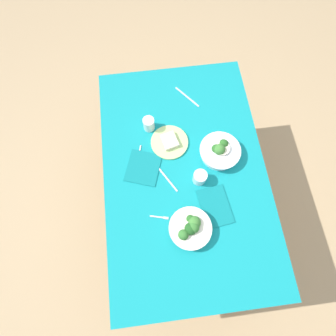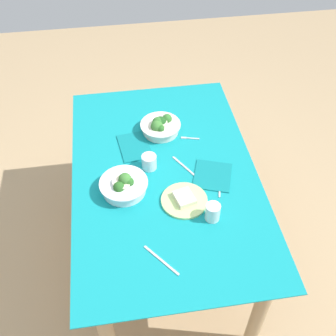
{
  "view_description": "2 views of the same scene",
  "coord_description": "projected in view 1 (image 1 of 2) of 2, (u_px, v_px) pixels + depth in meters",
  "views": [
    {
      "loc": [
        -0.47,
        0.16,
        2.13
      ],
      "look_at": [
        0.02,
        0.09,
        0.76
      ],
      "focal_mm": 28.56,
      "sensor_mm": 36.0,
      "label": 1
    },
    {
      "loc": [
        1.38,
        -0.19,
        2.21
      ],
      "look_at": [
        0.01,
        0.02,
        0.76
      ],
      "focal_mm": 43.99,
      "sensor_mm": 36.0,
      "label": 2
    }
  ],
  "objects": [
    {
      "name": "broccoli_bowl_near",
      "position": [
        220.0,
        151.0,
        1.5
      ],
      "size": [
        0.23,
        0.23,
        0.11
      ],
      "color": "white",
      "rests_on": "dining_table"
    },
    {
      "name": "bread_side_plate",
      "position": [
        169.0,
        142.0,
        1.55
      ],
      "size": [
        0.22,
        0.22,
        0.04
      ],
      "color": "#B7D684",
      "rests_on": "dining_table"
    },
    {
      "name": "broccoli_bowl_far",
      "position": [
        190.0,
        228.0,
        1.35
      ],
      "size": [
        0.22,
        0.22,
        0.1
      ],
      "color": "silver",
      "rests_on": "dining_table"
    },
    {
      "name": "fork_by_near_bowl",
      "position": [
        160.0,
        217.0,
        1.41
      ],
      "size": [
        0.04,
        0.1,
        0.0
      ],
      "rotation": [
        0.0,
        0.0,
        4.46
      ],
      "color": "#B7B7BC",
      "rests_on": "dining_table"
    },
    {
      "name": "table_knife_left",
      "position": [
        187.0,
        97.0,
        1.66
      ],
      "size": [
        0.16,
        0.13,
        0.0
      ],
      "primitive_type": "cube",
      "rotation": [
        0.0,
        0.0,
        3.81
      ],
      "color": "#B7B7BC",
      "rests_on": "dining_table"
    },
    {
      "name": "dining_table",
      "position": [
        184.0,
        178.0,
        1.6
      ],
      "size": [
        1.44,
        0.91,
        0.72
      ],
      "color": "teal",
      "rests_on": "ground_plane"
    },
    {
      "name": "napkin_folded_upper",
      "position": [
        143.0,
        168.0,
        1.5
      ],
      "size": [
        0.24,
        0.23,
        0.01
      ],
      "primitive_type": "cube",
      "rotation": [
        0.0,
        0.0,
        -0.33
      ],
      "color": "#0F777D",
      "rests_on": "dining_table"
    },
    {
      "name": "water_glass_side",
      "position": [
        149.0,
        124.0,
        1.55
      ],
      "size": [
        0.07,
        0.07,
        0.09
      ],
      "primitive_type": "cylinder",
      "color": "silver",
      "rests_on": "dining_table"
    },
    {
      "name": "water_glass_center",
      "position": [
        200.0,
        177.0,
        1.44
      ],
      "size": [
        0.07,
        0.07,
        0.08
      ],
      "primitive_type": "cylinder",
      "color": "silver",
      "rests_on": "dining_table"
    },
    {
      "name": "ground_plane",
      "position": [
        180.0,
        201.0,
        2.17
      ],
      "size": [
        6.0,
        6.0,
        0.0
      ],
      "primitive_type": "plane",
      "color": "tan"
    },
    {
      "name": "table_knife_right",
      "position": [
        167.0,
        179.0,
        1.48
      ],
      "size": [
        0.16,
        0.1,
        0.0
      ],
      "primitive_type": "cube",
      "rotation": [
        0.0,
        0.0,
        3.67
      ],
      "color": "#B7B7BC",
      "rests_on": "dining_table"
    },
    {
      "name": "fork_by_far_bowl",
      "position": [
        139.0,
        155.0,
        1.53
      ],
      "size": [
        0.11,
        0.04,
        0.0
      ],
      "rotation": [
        0.0,
        0.0,
        2.88
      ],
      "color": "#B7B7BC",
      "rests_on": "dining_table"
    },
    {
      "name": "napkin_folded_lower",
      "position": [
        215.0,
        206.0,
        1.43
      ],
      "size": [
        0.23,
        0.18,
        0.01
      ],
      "primitive_type": "cube",
      "rotation": [
        0.0,
        0.0,
        0.13
      ],
      "color": "#0F777D",
      "rests_on": "dining_table"
    }
  ]
}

